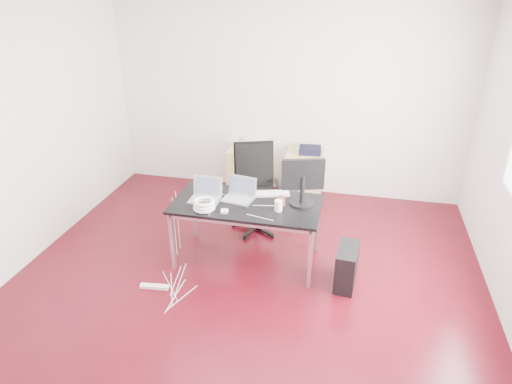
% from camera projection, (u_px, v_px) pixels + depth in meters
% --- Properties ---
extents(room_shell, '(5.00, 5.00, 5.00)m').
position_uv_depth(room_shell, '(247.00, 164.00, 4.18)').
color(room_shell, '#3A060E').
rests_on(room_shell, ground).
extents(desk, '(1.60, 0.80, 0.73)m').
position_uv_depth(desk, '(247.00, 207.00, 4.96)').
color(desk, black).
rests_on(desk, ground).
extents(office_chair, '(0.61, 0.63, 1.08)m').
position_uv_depth(office_chair, '(255.00, 184.00, 5.68)').
color(office_chair, black).
rests_on(office_chair, ground).
extents(filing_cabinet_left, '(0.50, 0.50, 0.70)m').
position_uv_depth(filing_cabinet_left, '(247.00, 171.00, 6.70)').
color(filing_cabinet_left, tan).
rests_on(filing_cabinet_left, ground).
extents(filing_cabinet_right, '(0.50, 0.50, 0.70)m').
position_uv_depth(filing_cabinet_right, '(303.00, 176.00, 6.54)').
color(filing_cabinet_right, tan).
rests_on(filing_cabinet_right, ground).
extents(pc_tower, '(0.24, 0.47, 0.44)m').
position_uv_depth(pc_tower, '(347.00, 266.00, 4.75)').
color(pc_tower, black).
rests_on(pc_tower, ground).
extents(wastebasket, '(0.24, 0.24, 0.28)m').
position_uv_depth(wastebasket, '(289.00, 199.00, 6.33)').
color(wastebasket, black).
rests_on(wastebasket, ground).
extents(power_strip, '(0.30, 0.09, 0.04)m').
position_uv_depth(power_strip, '(154.00, 287.00, 4.77)').
color(power_strip, white).
rests_on(power_strip, ground).
extents(laptop_left, '(0.33, 0.26, 0.23)m').
position_uv_depth(laptop_left, '(206.00, 194.00, 5.00)').
color(laptop_left, silver).
rests_on(laptop_left, desk).
extents(laptop_right, '(0.37, 0.31, 0.23)m').
position_uv_depth(laptop_right, '(240.00, 194.00, 5.01)').
color(laptop_right, silver).
rests_on(laptop_right, desk).
extents(monitor, '(0.45, 0.26, 0.51)m').
position_uv_depth(monitor, '(303.00, 179.00, 4.81)').
color(monitor, black).
rests_on(monitor, desk).
extents(keyboard, '(0.46, 0.26, 0.02)m').
position_uv_depth(keyboard, '(270.00, 194.00, 5.12)').
color(keyboard, white).
rests_on(keyboard, desk).
extents(cup_white, '(0.08, 0.08, 0.12)m').
position_uv_depth(cup_white, '(278.00, 206.00, 4.75)').
color(cup_white, white).
rests_on(cup_white, desk).
extents(cup_brown, '(0.09, 0.09, 0.10)m').
position_uv_depth(cup_brown, '(281.00, 201.00, 4.87)').
color(cup_brown, '#5A2B1E').
rests_on(cup_brown, desk).
extents(cable_coil, '(0.24, 0.24, 0.11)m').
position_uv_depth(cable_coil, '(204.00, 205.00, 4.78)').
color(cable_coil, white).
rests_on(cable_coil, desk).
extents(power_adapter, '(0.08, 0.08, 0.03)m').
position_uv_depth(power_adapter, '(224.00, 211.00, 4.74)').
color(power_adapter, white).
rests_on(power_adapter, desk).
extents(speaker, '(0.10, 0.09, 0.18)m').
position_uv_depth(speaker, '(243.00, 143.00, 6.49)').
color(speaker, '#9E9E9E').
rests_on(speaker, filing_cabinet_left).
extents(navy_garment, '(0.32, 0.27, 0.09)m').
position_uv_depth(navy_garment, '(310.00, 150.00, 6.36)').
color(navy_garment, black).
rests_on(navy_garment, filing_cabinet_right).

